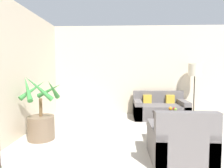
% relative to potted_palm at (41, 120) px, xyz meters
% --- Properties ---
extents(wall_back, '(7.61, 0.06, 2.70)m').
position_rel_potted_palm_xyz_m(wall_back, '(2.54, 2.37, 0.96)').
color(wall_back, beige).
rests_on(wall_back, ground_plane).
extents(potted_palm, '(0.83, 0.81, 1.29)m').
position_rel_potted_palm_xyz_m(potted_palm, '(0.00, 0.00, 0.00)').
color(potted_palm, brown).
rests_on(potted_palm, ground_plane).
extents(sofa_loveseat, '(1.48, 0.87, 0.74)m').
position_rel_potted_palm_xyz_m(sofa_loveseat, '(2.69, 1.85, -0.13)').
color(sofa_loveseat, '#605B5B').
rests_on(sofa_loveseat, ground_plane).
extents(floor_lamp, '(0.36, 0.36, 1.55)m').
position_rel_potted_palm_xyz_m(floor_lamp, '(3.69, 1.99, 0.92)').
color(floor_lamp, '#2D2823').
rests_on(floor_lamp, ground_plane).
extents(coffee_table, '(0.90, 0.48, 0.37)m').
position_rel_potted_palm_xyz_m(coffee_table, '(2.81, 0.85, -0.07)').
color(coffee_table, black).
rests_on(coffee_table, ground_plane).
extents(fruit_bowl, '(0.25, 0.25, 0.05)m').
position_rel_potted_palm_xyz_m(fruit_bowl, '(2.81, 0.85, 0.01)').
color(fruit_bowl, '#42382D').
rests_on(fruit_bowl, coffee_table).
extents(apple_red, '(0.07, 0.07, 0.07)m').
position_rel_potted_palm_xyz_m(apple_red, '(2.84, 0.89, 0.07)').
color(apple_red, red).
rests_on(apple_red, fruit_bowl).
extents(apple_green, '(0.07, 0.07, 0.07)m').
position_rel_potted_palm_xyz_m(apple_green, '(2.84, 0.80, 0.07)').
color(apple_green, olive).
rests_on(apple_green, fruit_bowl).
extents(orange_fruit, '(0.08, 0.08, 0.08)m').
position_rel_potted_palm_xyz_m(orange_fruit, '(2.75, 0.88, 0.08)').
color(orange_fruit, orange).
rests_on(orange_fruit, fruit_bowl).
extents(armchair, '(0.86, 0.87, 0.83)m').
position_rel_potted_palm_xyz_m(armchair, '(2.47, -0.82, -0.12)').
color(armchair, '#605B5B').
rests_on(armchair, ground_plane).
extents(ottoman, '(0.56, 0.45, 0.35)m').
position_rel_potted_palm_xyz_m(ottoman, '(2.43, -0.02, -0.21)').
color(ottoman, '#605B5B').
rests_on(ottoman, ground_plane).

